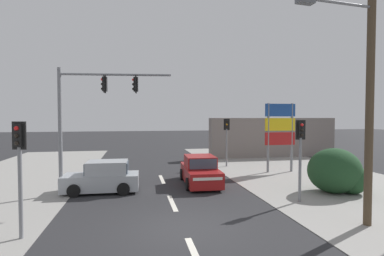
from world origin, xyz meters
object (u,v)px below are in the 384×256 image
at_px(shopping_plaza_sign, 280,128).
at_px(hatchback_crossing_left, 103,178).
at_px(traffic_signal_mast, 88,107).
at_px(pedestal_signal_left_kerb, 20,160).
at_px(sedan_oncoming_mid, 200,171).
at_px(utility_pole_foreground_right, 368,64).
at_px(pedestal_signal_far_median, 227,134).
at_px(pedestal_signal_right_kerb, 300,147).

distance_m(shopping_plaza_sign, hatchback_crossing_left, 11.76).
distance_m(traffic_signal_mast, pedestal_signal_left_kerb, 5.52).
relative_size(traffic_signal_mast, sedan_oncoming_mid, 1.39).
distance_m(utility_pole_foreground_right, sedan_oncoming_mid, 9.58).
relative_size(utility_pole_foreground_right, sedan_oncoming_mid, 2.36).
xyz_separation_m(utility_pole_foreground_right, sedan_oncoming_mid, (-4.09, 7.25, -4.75)).
bearing_deg(pedestal_signal_left_kerb, shopping_plaza_sign, 34.01).
xyz_separation_m(pedestal_signal_left_kerb, shopping_plaza_sign, (12.91, 8.71, 0.57)).
bearing_deg(shopping_plaza_sign, hatchback_crossing_left, -163.56).
distance_m(pedestal_signal_left_kerb, hatchback_crossing_left, 6.00).
bearing_deg(traffic_signal_mast, shopping_plaza_sign, 17.21).
bearing_deg(pedestal_signal_far_median, traffic_signal_mast, -143.94).
xyz_separation_m(pedestal_signal_right_kerb, pedestal_signal_far_median, (-0.29, 9.55, 0.00)).
distance_m(utility_pole_foreground_right, hatchback_crossing_left, 12.17).
bearing_deg(pedestal_signal_right_kerb, utility_pole_foreground_right, -78.51).
height_order(traffic_signal_mast, pedestal_signal_right_kerb, traffic_signal_mast).
height_order(pedestal_signal_far_median, hatchback_crossing_left, pedestal_signal_far_median).
bearing_deg(traffic_signal_mast, utility_pole_foreground_right, -31.97).
bearing_deg(pedestal_signal_left_kerb, traffic_signal_mast, 76.34).
xyz_separation_m(utility_pole_foreground_right, traffic_signal_mast, (-9.77, 6.10, -1.31)).
bearing_deg(sedan_oncoming_mid, pedestal_signal_left_kerb, -137.91).
bearing_deg(hatchback_crossing_left, pedestal_signal_left_kerb, -108.73).
bearing_deg(traffic_signal_mast, pedestal_signal_far_median, 36.06).
bearing_deg(utility_pole_foreground_right, pedestal_signal_far_median, 94.12).
height_order(utility_pole_foreground_right, pedestal_signal_right_kerb, utility_pole_foreground_right).
bearing_deg(shopping_plaza_sign, sedan_oncoming_mid, -157.64).
bearing_deg(pedestal_signal_far_median, hatchback_crossing_left, -143.52).
bearing_deg(sedan_oncoming_mid, shopping_plaza_sign, 22.36).
bearing_deg(utility_pole_foreground_right, sedan_oncoming_mid, 119.46).
height_order(pedestal_signal_far_median, shopping_plaza_sign, shopping_plaza_sign).
distance_m(shopping_plaza_sign, sedan_oncoming_mid, 6.88).
xyz_separation_m(pedestal_signal_right_kerb, sedan_oncoming_mid, (-3.48, 4.25, -1.71)).
height_order(pedestal_signal_left_kerb, pedestal_signal_far_median, same).
height_order(utility_pole_foreground_right, traffic_signal_mast, utility_pole_foreground_right).
bearing_deg(sedan_oncoming_mid, pedestal_signal_right_kerb, -50.65).
distance_m(pedestal_signal_right_kerb, sedan_oncoming_mid, 5.75).
height_order(pedestal_signal_left_kerb, hatchback_crossing_left, pedestal_signal_left_kerb).
relative_size(utility_pole_foreground_right, pedestal_signal_right_kerb, 2.86).
height_order(pedestal_signal_right_kerb, shopping_plaza_sign, shopping_plaza_sign).
bearing_deg(pedestal_signal_left_kerb, pedestal_signal_right_kerb, 10.87).
bearing_deg(pedestal_signal_far_median, utility_pole_foreground_right, -85.88).
height_order(shopping_plaza_sign, hatchback_crossing_left, shopping_plaza_sign).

